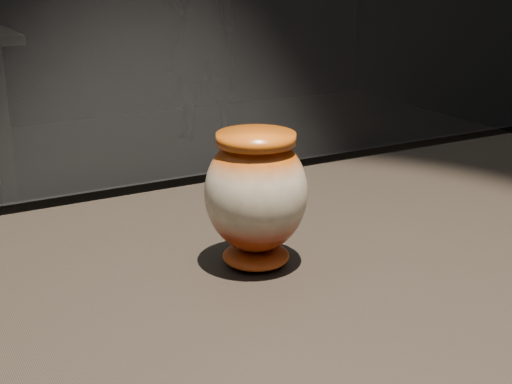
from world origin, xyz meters
The scene contains 2 objects.
main_vase centered at (0.16, 0.05, 1.00)m, with size 0.16×0.16×0.17m.
visitor centered at (1.90, 4.00, 0.78)m, with size 0.57×0.37×1.56m, color black.
Camera 1 is at (-0.25, -0.69, 1.28)m, focal length 50.00 mm.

